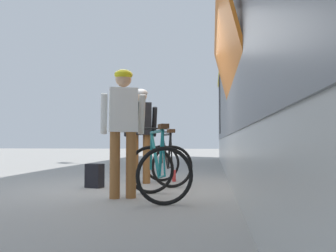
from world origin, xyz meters
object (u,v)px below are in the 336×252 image
Objects in this scene: cyclist_far_in_white at (123,121)px; train_car at (310,77)px; platform_sign_post at (128,115)px; cyclist_near_in_dark at (141,127)px; bicycle_far_teal at (157,169)px; backpack_on_platform at (95,176)px; water_bottle_near_the_bikes at (174,176)px; bicycle_near_black at (167,162)px.

train_car is at bearing 33.77° from cyclist_far_in_white.
platform_sign_post is at bearing 136.41° from train_car.
cyclist_near_in_dark is at bearing -175.41° from train_car.
bicycle_far_teal is 1.65m from backpack_on_platform.
bicycle_far_teal is 5.50× the size of water_bottle_near_the_bikes.
train_car is 16.25× the size of bicycle_near_black.
backpack_on_platform is at bearing 138.74° from bicycle_far_teal.
cyclist_far_in_white is 7.78× the size of water_bottle_near_the_bikes.
backpack_on_platform is at bearing -151.85° from bicycle_near_black.
cyclist_far_in_white reaches higher than bicycle_far_teal.
backpack_on_platform is at bearing -165.93° from train_car.
water_bottle_near_the_bikes is at bearing 77.91° from cyclist_far_in_white.
backpack_on_platform is (-1.23, 1.08, -0.20)m from bicycle_far_teal.
platform_sign_post reaches higher than bicycle_far_teal.
water_bottle_near_the_bikes is at bearing 60.18° from backpack_on_platform.
train_car is 4.27m from backpack_on_platform.
platform_sign_post is at bearing 111.57° from bicycle_near_black.
bicycle_far_teal reaches higher than water_bottle_near_the_bikes.
train_car is 6.11m from platform_sign_post.
backpack_on_platform reaches higher than water_bottle_near_the_bikes.
cyclist_near_in_dark is 7.78× the size of water_bottle_near_the_bikes.
platform_sign_post reaches higher than cyclist_near_in_dark.
cyclist_near_in_dark is at bearing -144.00° from water_bottle_near_the_bikes.
train_car is 3.60m from bicycle_far_teal.
cyclist_near_in_dark is 1.42× the size of bicycle_far_teal.
train_car is 8.37× the size of platform_sign_post.
cyclist_far_in_white is at bearing -146.23° from train_car.
bicycle_near_black is 0.99× the size of bicycle_far_teal.
train_car is 11.40× the size of cyclist_near_in_dark.
train_car reaches higher than water_bottle_near_the_bikes.
water_bottle_near_the_bikes is (0.47, 2.18, -0.94)m from cyclist_far_in_white.
train_car is at bearing 7.20° from bicycle_near_black.
water_bottle_near_the_bikes is (0.08, 0.50, -0.29)m from bicycle_near_black.
cyclist_near_in_dark is 1.00× the size of cyclist_far_in_white.
bicycle_far_teal is at bearing -89.81° from water_bottle_near_the_bikes.
cyclist_near_in_dark reaches higher than backpack_on_platform.
backpack_on_platform is 5.38m from platform_sign_post.
water_bottle_near_the_bikes is (-0.01, 2.20, -0.29)m from bicycle_far_teal.
cyclist_near_in_dark is 1.43× the size of bicycle_near_black.
water_bottle_near_the_bikes is at bearing 90.19° from bicycle_far_teal.
cyclist_far_in_white is 1.84m from bicycle_near_black.
platform_sign_post is (-1.88, 6.23, 1.22)m from bicycle_far_teal.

